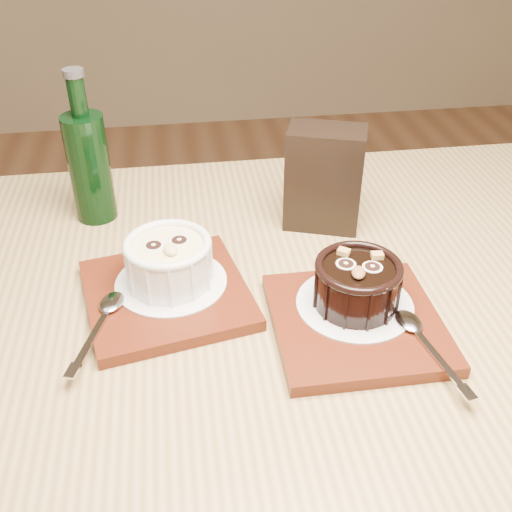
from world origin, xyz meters
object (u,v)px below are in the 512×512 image
at_px(table, 266,374).
at_px(ramekin_white, 169,260).
at_px(tray_left, 167,294).
at_px(green_bottle, 89,164).
at_px(ramekin_dark, 357,282).
at_px(tray_right, 356,322).
at_px(condiment_stand, 324,178).

height_order(table, ramekin_white, ramekin_white).
bearing_deg(table, ramekin_white, 149.97).
bearing_deg(tray_left, ramekin_white, 63.28).
bearing_deg(green_bottle, table, -51.20).
xyz_separation_m(table, ramekin_white, (-0.10, 0.06, 0.14)).
bearing_deg(ramekin_white, ramekin_dark, -31.93).
relative_size(tray_right, condiment_stand, 1.29).
bearing_deg(condiment_stand, tray_left, -147.36).
bearing_deg(tray_left, table, -23.63).
height_order(table, tray_right, tray_right).
bearing_deg(tray_left, condiment_stand, 32.64).
bearing_deg(ramekin_white, condiment_stand, 18.39).
bearing_deg(tray_right, condiment_stand, 86.49).
distance_m(tray_left, condiment_stand, 0.26).
bearing_deg(green_bottle, tray_left, -65.55).
relative_size(ramekin_dark, condiment_stand, 0.68).
distance_m(ramekin_dark, condiment_stand, 0.20).
distance_m(table, condiment_stand, 0.27).
bearing_deg(table, green_bottle, 128.80).
xyz_separation_m(table, ramekin_dark, (0.10, -0.01, 0.14)).
bearing_deg(tray_left, green_bottle, 114.45).
height_order(table, condiment_stand, condiment_stand).
bearing_deg(ramekin_white, tray_left, -129.37).
relative_size(tray_right, green_bottle, 0.86).
xyz_separation_m(tray_right, green_bottle, (-0.30, 0.28, 0.07)).
relative_size(tray_left, ramekin_dark, 1.89).
relative_size(tray_right, ramekin_dark, 1.89).
relative_size(ramekin_white, green_bottle, 0.48).
bearing_deg(condiment_stand, ramekin_dark, -92.81).
distance_m(table, ramekin_white, 0.18).
bearing_deg(ramekin_dark, ramekin_white, -179.65).
distance_m(ramekin_white, tray_right, 0.22).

